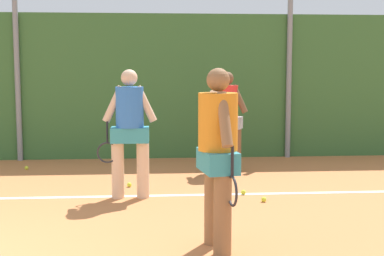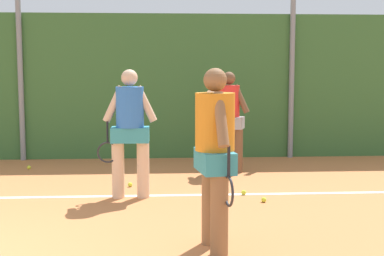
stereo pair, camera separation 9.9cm
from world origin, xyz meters
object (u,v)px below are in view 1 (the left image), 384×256
player_foreground_near (218,149)px  player_midcourt (130,127)px  tennis_ball_8 (243,192)px  tennis_ball_1 (129,185)px  player_backcourt_far (227,116)px  tennis_ball_7 (264,199)px  tennis_ball_0 (27,168)px

player_foreground_near → player_midcourt: player_foreground_near is taller
player_midcourt → tennis_ball_8: player_midcourt is taller
player_midcourt → tennis_ball_1: bearing=-85.5°
player_backcourt_far → tennis_ball_7: bearing=-64.2°
player_midcourt → player_backcourt_far: 2.27m
player_midcourt → tennis_ball_7: (1.73, -0.37, -0.92)m
tennis_ball_1 → player_backcourt_far: bearing=33.3°
tennis_ball_7 → tennis_ball_8: bearing=115.2°
player_midcourt → tennis_ball_7: size_ratio=25.85×
tennis_ball_0 → tennis_ball_8: same height
tennis_ball_1 → tennis_ball_7: size_ratio=1.00×
player_backcourt_far → tennis_ball_8: (0.00, -1.63, -0.90)m
player_midcourt → tennis_ball_8: size_ratio=25.85×
player_midcourt → tennis_ball_0: bearing=-48.1°
player_foreground_near → tennis_ball_1: (-0.95, 2.77, -0.93)m
tennis_ball_1 → player_midcourt: bearing=-86.3°
tennis_ball_7 → tennis_ball_0: bearing=145.3°
player_backcourt_far → tennis_ball_7: (0.20, -2.04, -0.90)m
player_foreground_near → tennis_ball_1: player_foreground_near is taller
player_foreground_near → tennis_ball_7: bearing=146.1°
tennis_ball_7 → tennis_ball_8: 0.46m
player_backcourt_far → tennis_ball_7: player_backcourt_far is taller
player_foreground_near → tennis_ball_0: bearing=-155.9°
tennis_ball_1 → tennis_ball_8: size_ratio=1.00×
tennis_ball_7 → player_foreground_near: bearing=-115.0°
tennis_ball_8 → tennis_ball_0: bearing=148.6°
tennis_ball_0 → player_foreground_near: bearing=-57.0°
player_foreground_near → tennis_ball_8: (0.63, 2.18, -0.93)m
player_midcourt → player_backcourt_far: size_ratio=1.03×
player_foreground_near → player_backcourt_far: size_ratio=1.04×
tennis_ball_7 → tennis_ball_8: same height
player_midcourt → tennis_ball_1: 1.13m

